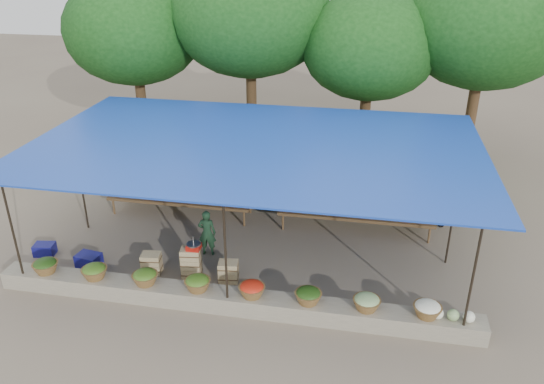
% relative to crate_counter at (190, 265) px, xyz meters
% --- Properties ---
extents(ground, '(60.00, 60.00, 0.00)m').
position_rel_crate_counter_xyz_m(ground, '(1.22, 1.75, -0.31)').
color(ground, '#6B5C4E').
rests_on(ground, ground).
extents(stone_curb, '(10.60, 0.55, 0.40)m').
position_rel_crate_counter_xyz_m(stone_curb, '(1.22, -1.00, -0.11)').
color(stone_curb, '#716B5A').
rests_on(stone_curb, ground).
extents(stall_canopy, '(10.80, 6.60, 2.82)m').
position_rel_crate_counter_xyz_m(stall_canopy, '(1.22, 1.83, 2.36)').
color(stall_canopy, black).
rests_on(stall_canopy, ground).
extents(produce_baskets, '(8.98, 0.58, 0.34)m').
position_rel_crate_counter_xyz_m(produce_baskets, '(1.12, -1.00, 0.25)').
color(produce_baskets, brown).
rests_on(produce_baskets, stone_curb).
extents(netting_backdrop, '(10.60, 0.06, 2.50)m').
position_rel_crate_counter_xyz_m(netting_backdrop, '(1.22, 4.90, 0.94)').
color(netting_backdrop, '#1B4D22').
rests_on(netting_backdrop, ground).
extents(tree_row, '(16.51, 5.50, 7.12)m').
position_rel_crate_counter_xyz_m(tree_row, '(1.72, 7.84, 4.39)').
color(tree_row, '#362813').
rests_on(tree_row, ground).
extents(fruit_table_left, '(4.21, 0.95, 0.93)m').
position_rel_crate_counter_xyz_m(fruit_table_left, '(-1.27, 3.10, 0.30)').
color(fruit_table_left, '#4F361F').
rests_on(fruit_table_left, ground).
extents(fruit_table_right, '(4.21, 0.95, 0.93)m').
position_rel_crate_counter_xyz_m(fruit_table_right, '(3.73, 3.10, 0.30)').
color(fruit_table_right, '#4F361F').
rests_on(fruit_table_right, ground).
extents(crate_counter, '(2.39, 0.40, 0.77)m').
position_rel_crate_counter_xyz_m(crate_counter, '(0.00, 0.00, 0.00)').
color(crate_counter, '#9F805B').
rests_on(crate_counter, ground).
extents(weighing_scale, '(0.33, 0.33, 0.35)m').
position_rel_crate_counter_xyz_m(weighing_scale, '(0.12, 0.00, 0.54)').
color(weighing_scale, red).
rests_on(weighing_scale, crate_counter).
extents(vendor_seated, '(0.47, 0.33, 1.23)m').
position_rel_crate_counter_xyz_m(vendor_seated, '(0.11, 1.05, 0.31)').
color(vendor_seated, '#183520').
rests_on(vendor_seated, ground).
extents(customer_left, '(0.95, 0.85, 1.61)m').
position_rel_crate_counter_xyz_m(customer_left, '(-2.57, 4.16, 0.50)').
color(customer_left, slate).
rests_on(customer_left, ground).
extents(customer_mid, '(1.30, 1.17, 1.75)m').
position_rel_crate_counter_xyz_m(customer_mid, '(1.46, 4.14, 0.56)').
color(customer_mid, slate).
rests_on(customer_mid, ground).
extents(customer_right, '(0.94, 0.91, 1.58)m').
position_rel_crate_counter_xyz_m(customer_right, '(6.07, 3.82, 0.48)').
color(customer_right, slate).
rests_on(customer_right, ground).
extents(blue_crate_front, '(0.62, 0.48, 0.34)m').
position_rel_crate_counter_xyz_m(blue_crate_front, '(-2.58, -0.05, -0.14)').
color(blue_crate_front, navy).
rests_on(blue_crate_front, ground).
extents(blue_crate_back, '(0.55, 0.43, 0.30)m').
position_rel_crate_counter_xyz_m(blue_crate_back, '(-3.96, 0.25, -0.16)').
color(blue_crate_back, navy).
rests_on(blue_crate_back, ground).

